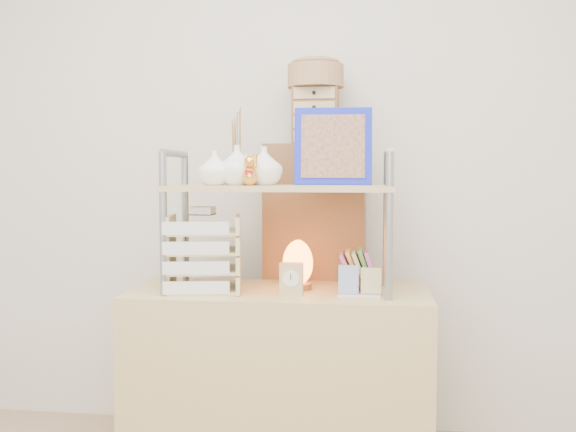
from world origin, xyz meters
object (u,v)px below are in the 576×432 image
object	(u,v)px
cabinet	(315,292)
letter_tray	(203,257)
salt_lamp	(298,264)
desk	(279,381)

from	to	relation	value
cabinet	letter_tray	bearing A→B (deg)	-133.51
cabinet	salt_lamp	world-z (taller)	cabinet
desk	letter_tray	bearing A→B (deg)	-170.65
cabinet	salt_lamp	xyz separation A→B (m)	(-0.04, -0.34, 0.18)
desk	letter_tray	world-z (taller)	letter_tray
letter_tray	salt_lamp	xyz separation A→B (m)	(0.37, 0.08, -0.03)
salt_lamp	desk	bearing A→B (deg)	-154.91
letter_tray	desk	bearing A→B (deg)	9.35
letter_tray	salt_lamp	distance (m)	0.38
cabinet	letter_tray	world-z (taller)	cabinet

